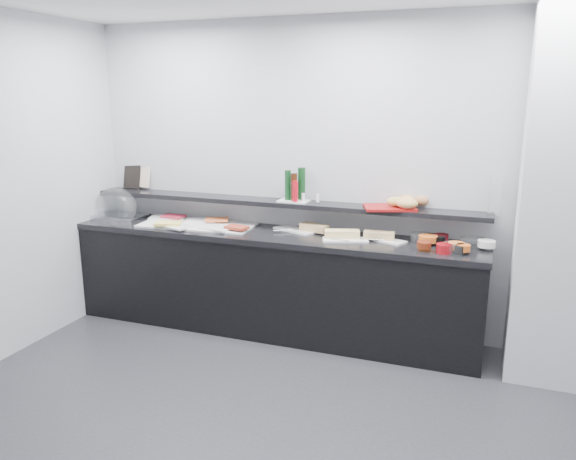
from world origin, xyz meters
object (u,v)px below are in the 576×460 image
(condiment_tray, at_px, (294,201))
(bread_tray, at_px, (390,207))
(cloche_base, at_px, (121,216))
(carafe, at_px, (496,196))
(framed_print, at_px, (132,175))
(sandwich_plate_mid, at_px, (345,240))

(condiment_tray, bearing_deg, bread_tray, 0.46)
(cloche_base, xyz_separation_m, carafe, (3.36, 0.17, 0.38))
(framed_print, distance_m, carafe, 3.38)
(cloche_base, relative_size, sandwich_plate_mid, 1.29)
(framed_print, bearing_deg, condiment_tray, -3.02)
(sandwich_plate_mid, distance_m, bread_tray, 0.45)
(sandwich_plate_mid, height_order, bread_tray, bread_tray)
(cloche_base, relative_size, condiment_tray, 1.80)
(condiment_tray, bearing_deg, sandwich_plate_mid, -21.67)
(condiment_tray, height_order, carafe, carafe)
(bread_tray, xyz_separation_m, carafe, (0.81, 0.04, 0.14))
(condiment_tray, distance_m, carafe, 1.65)
(sandwich_plate_mid, distance_m, framed_print, 2.32)
(condiment_tray, xyz_separation_m, carafe, (1.65, 0.03, 0.14))
(carafe, bearing_deg, framed_print, 178.45)
(cloche_base, bearing_deg, framed_print, 94.78)
(cloche_base, distance_m, carafe, 3.39)
(cloche_base, height_order, condiment_tray, condiment_tray)
(cloche_base, distance_m, condiment_tray, 1.74)
(framed_print, bearing_deg, cloche_base, -84.74)
(sandwich_plate_mid, relative_size, framed_print, 1.41)
(condiment_tray, relative_size, carafe, 0.88)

